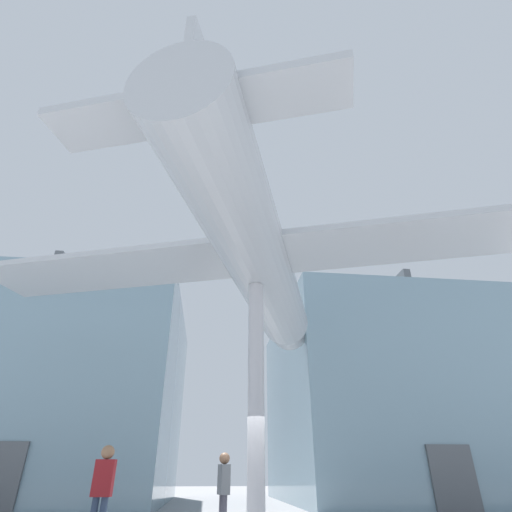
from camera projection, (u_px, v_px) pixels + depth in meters
glass_pavilion_left at (72, 396)px, 20.82m from camera, size 10.72×12.73×10.23m
glass_pavilion_right at (377, 402)px, 22.46m from camera, size 10.72×12.73×10.23m
support_pylon_central at (256, 396)px, 9.73m from camera, size 0.41×0.41×5.93m
suspended_airplane at (258, 260)px, 11.85m from camera, size 17.06×13.85×2.93m
visitor_person at (103, 486)px, 8.30m from camera, size 0.41×0.28×1.86m
visitor_second at (224, 486)px, 9.82m from camera, size 0.31×0.44×1.78m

